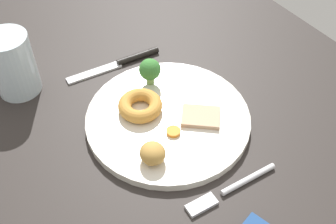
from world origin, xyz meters
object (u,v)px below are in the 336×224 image
at_px(carrot_coin_front, 173,132).
at_px(knife, 122,62).
at_px(broccoli_floret, 150,70).
at_px(roast_potato_left, 153,153).
at_px(yorkshire_pudding, 140,106).
at_px(water_glass, 13,64).
at_px(meat_slice_main, 201,117).
at_px(dinner_plate, 168,119).
at_px(fork, 230,189).

xyz_separation_m(carrot_coin_front, knife, (0.21, -0.02, -0.01)).
bearing_deg(broccoli_floret, knife, 5.96).
height_order(roast_potato_left, carrot_coin_front, roast_potato_left).
bearing_deg(knife, yorkshire_pudding, 78.70).
bearing_deg(water_glass, meat_slice_main, -138.75).
xyz_separation_m(dinner_plate, roast_potato_left, (-0.06, 0.07, 0.02)).
distance_m(yorkshire_pudding, broccoli_floret, 0.07).
bearing_deg(carrot_coin_front, yorkshire_pudding, 13.90).
bearing_deg(carrot_coin_front, roast_potato_left, 115.73).
height_order(carrot_coin_front, broccoli_floret, broccoli_floret).
xyz_separation_m(fork, knife, (0.33, -0.01, 0.00)).
relative_size(meat_slice_main, knife, 0.33).
xyz_separation_m(meat_slice_main, roast_potato_left, (-0.03, 0.11, 0.01)).
distance_m(yorkshire_pudding, carrot_coin_front, 0.07).
distance_m(dinner_plate, yorkshire_pudding, 0.05).
height_order(carrot_coin_front, water_glass, water_glass).
distance_m(carrot_coin_front, water_glass, 0.30).
xyz_separation_m(yorkshire_pudding, fork, (-0.20, -0.03, -0.02)).
bearing_deg(fork, water_glass, -62.10).
relative_size(carrot_coin_front, fork, 0.15).
height_order(broccoli_floret, knife, broccoli_floret).
xyz_separation_m(meat_slice_main, fork, (-0.13, 0.04, -0.01)).
height_order(dinner_plate, roast_potato_left, roast_potato_left).
height_order(dinner_plate, broccoli_floret, broccoli_floret).
bearing_deg(roast_potato_left, meat_slice_main, -75.84).
bearing_deg(yorkshire_pudding, carrot_coin_front, -166.10).
height_order(dinner_plate, water_glass, water_glass).
height_order(yorkshire_pudding, knife, yorkshire_pudding).
bearing_deg(roast_potato_left, yorkshire_pudding, -21.07).
xyz_separation_m(roast_potato_left, carrot_coin_front, (0.03, -0.06, -0.01)).
bearing_deg(water_glass, knife, -102.75).
xyz_separation_m(yorkshire_pudding, broccoli_floret, (0.05, -0.05, 0.02)).
relative_size(meat_slice_main, roast_potato_left, 1.52).
bearing_deg(water_glass, carrot_coin_front, -146.82).
distance_m(meat_slice_main, fork, 0.14).
distance_m(carrot_coin_front, broccoli_floret, 0.13).
height_order(dinner_plate, meat_slice_main, meat_slice_main).
distance_m(roast_potato_left, fork, 0.12).
xyz_separation_m(broccoli_floret, knife, (0.09, 0.01, -0.04)).
bearing_deg(dinner_plate, broccoli_floret, -12.60).
bearing_deg(roast_potato_left, water_glass, 21.26).
distance_m(meat_slice_main, yorkshire_pudding, 0.10).
distance_m(roast_potato_left, water_glass, 0.30).
xyz_separation_m(yorkshire_pudding, knife, (0.13, -0.04, -0.02)).
bearing_deg(dinner_plate, knife, -3.28).
height_order(fork, knife, knife).
bearing_deg(water_glass, broccoli_floret, -123.61).
distance_m(yorkshire_pudding, fork, 0.20).
bearing_deg(yorkshire_pudding, meat_slice_main, -134.22).
distance_m(dinner_plate, meat_slice_main, 0.05).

